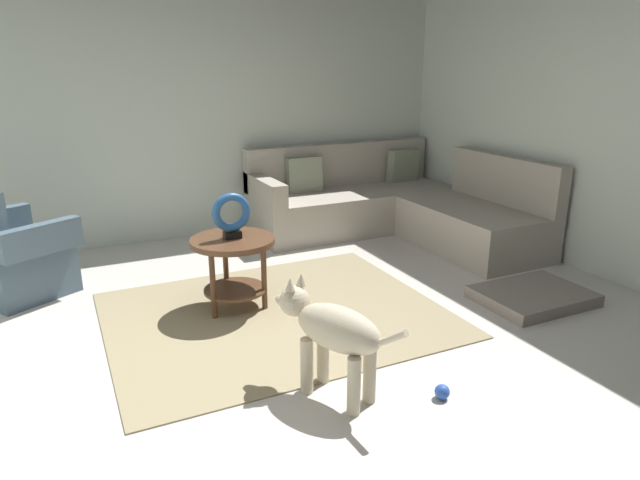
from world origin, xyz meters
TOP-DOWN VIEW (x-y plane):
  - ground_plane at (0.00, 0.00)m, footprint 6.00×6.00m
  - wall_back at (0.00, 2.94)m, footprint 6.00×0.12m
  - area_rug at (0.15, 0.70)m, footprint 2.30×1.90m
  - sectional_couch at (1.99, 2.02)m, footprint 2.20×2.25m
  - armchair at (-1.51, 1.88)m, footprint 0.92×0.99m
  - side_table at (-0.07, 0.94)m, footprint 0.60×0.60m
  - torus_sculpture at (-0.07, 0.94)m, footprint 0.28×0.08m
  - dog_bed_mat at (1.98, 0.08)m, footprint 0.80×0.60m
  - dog at (0.06, -0.36)m, footprint 0.43×0.79m
  - dog_toy_ball at (0.57, -0.66)m, footprint 0.08×0.08m

SIDE VIEW (x-z plane):
  - ground_plane at x=0.00m, z-range -0.10..0.00m
  - area_rug at x=0.15m, z-range 0.00..0.01m
  - dog_toy_ball at x=0.57m, z-range 0.00..0.08m
  - dog_bed_mat at x=1.98m, z-range 0.00..0.09m
  - sectional_couch at x=1.99m, z-range -0.15..0.73m
  - armchair at x=-1.51m, z-range -0.12..0.76m
  - dog at x=0.06m, z-range 0.06..0.69m
  - side_table at x=-0.07m, z-range 0.15..0.69m
  - torus_sculpture at x=-0.07m, z-range 0.55..0.87m
  - wall_back at x=0.00m, z-range 0.00..2.70m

